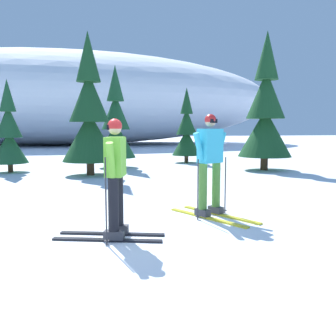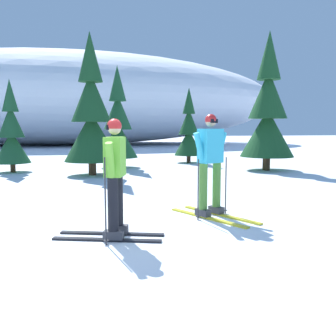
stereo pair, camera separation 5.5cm
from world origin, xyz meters
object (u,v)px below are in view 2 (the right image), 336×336
pine_tree_center_left (11,134)px  pine_tree_far_right (268,113)px  skier_lime_jacket (115,177)px  pine_tree_center (91,116)px  skier_cyan_jacket (211,163)px  pine_tree_right (189,132)px  pine_tree_center_right (118,125)px

pine_tree_center_left → pine_tree_far_right: bearing=-6.8°
pine_tree_center_left → pine_tree_far_right: 9.27m
skier_lime_jacket → pine_tree_center: pine_tree_center is taller
skier_cyan_jacket → pine_tree_center: size_ratio=0.39×
pine_tree_right → pine_tree_center_left: bearing=-161.6°
skier_cyan_jacket → pine_tree_center: 6.78m
skier_lime_jacket → pine_tree_far_right: bearing=52.1°
pine_tree_center_left → pine_tree_right: 7.41m
pine_tree_right → pine_tree_center_right: bearing=-155.4°
skier_cyan_jacket → pine_tree_right: 10.25m
pine_tree_center_right → pine_tree_right: pine_tree_center_right is taller
pine_tree_center_right → pine_tree_far_right: bearing=-19.9°
pine_tree_center_left → pine_tree_center_right: pine_tree_center_right is taller
skier_lime_jacket → pine_tree_right: 11.72m
pine_tree_center_right → skier_cyan_jacket: bearing=-82.2°
skier_cyan_jacket → pine_tree_center_right: size_ratio=0.46×
pine_tree_center_left → pine_tree_right: bearing=18.4°
skier_cyan_jacket → pine_tree_far_right: pine_tree_far_right is taller
skier_lime_jacket → pine_tree_center_right: (0.57, 9.59, 0.77)m
pine_tree_center → pine_tree_far_right: pine_tree_far_right is taller
skier_lime_jacket → skier_cyan_jacket: size_ratio=0.94×
pine_tree_center_right → pine_tree_right: 3.57m
skier_lime_jacket → skier_cyan_jacket: 2.03m
skier_lime_jacket → pine_tree_center: bearing=93.2°
pine_tree_far_right → skier_lime_jacket: bearing=-127.9°
pine_tree_center → pine_tree_center_right: size_ratio=1.18×
pine_tree_center_left → pine_tree_center: 3.17m
pine_tree_center → pine_tree_right: size_ratio=1.40×
pine_tree_center_right → pine_tree_right: (3.24, 1.48, -0.27)m
pine_tree_center_left → pine_tree_center: pine_tree_center is taller
pine_tree_center_left → skier_cyan_jacket: bearing=-57.1°
pine_tree_center_right → skier_lime_jacket: bearing=-93.4°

